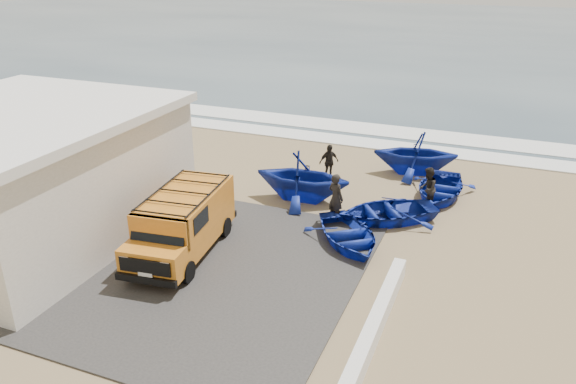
% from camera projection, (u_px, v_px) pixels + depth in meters
% --- Properties ---
extents(ground, '(160.00, 160.00, 0.00)m').
position_uv_depth(ground, '(250.00, 245.00, 18.69)').
color(ground, '#8E7752').
extents(slab, '(12.00, 10.00, 0.05)m').
position_uv_depth(slab, '(165.00, 261.00, 17.66)').
color(slab, '#3B3936').
rests_on(slab, ground).
extents(ocean, '(180.00, 88.00, 0.01)m').
position_uv_depth(ocean, '(453.00, 35.00, 66.46)').
color(ocean, '#385166').
rests_on(ocean, ground).
extents(surf_line, '(180.00, 1.60, 0.06)m').
position_uv_depth(surf_line, '(350.00, 141.00, 28.92)').
color(surf_line, white).
rests_on(surf_line, ground).
extents(surf_wash, '(180.00, 2.20, 0.04)m').
position_uv_depth(surf_wash, '(363.00, 128.00, 31.05)').
color(surf_wash, white).
rests_on(surf_wash, ground).
extents(building, '(8.40, 9.40, 4.30)m').
position_uv_depth(building, '(19.00, 174.00, 18.71)').
color(building, silver).
rests_on(building, ground).
extents(parapet, '(0.35, 6.00, 0.55)m').
position_uv_depth(parapet, '(376.00, 323.00, 14.31)').
color(parapet, silver).
rests_on(parapet, ground).
extents(van, '(2.41, 4.98, 2.06)m').
position_uv_depth(van, '(183.00, 221.00, 17.84)').
color(van, orange).
rests_on(van, ground).
extents(boat_near_left, '(4.00, 4.19, 0.71)m').
position_uv_depth(boat_near_left, '(348.00, 235.00, 18.61)').
color(boat_near_left, '#142B9F').
rests_on(boat_near_left, ground).
extents(boat_near_right, '(4.46, 4.18, 0.75)m').
position_uv_depth(boat_near_right, '(387.00, 211.00, 20.25)').
color(boat_near_right, '#142B9F').
rests_on(boat_near_right, ground).
extents(boat_mid_left, '(3.86, 3.37, 1.97)m').
position_uv_depth(boat_mid_left, '(302.00, 176.00, 21.76)').
color(boat_mid_left, '#142B9F').
rests_on(boat_mid_left, ground).
extents(boat_mid_right, '(2.68, 3.69, 0.75)m').
position_uv_depth(boat_mid_right, '(440.00, 188.00, 22.21)').
color(boat_mid_right, '#142B9F').
rests_on(boat_mid_right, ground).
extents(boat_far_left, '(4.16, 3.78, 1.89)m').
position_uv_depth(boat_far_left, '(416.00, 153.00, 24.42)').
color(boat_far_left, '#142B9F').
rests_on(boat_far_left, ground).
extents(fisherman_front, '(0.79, 0.69, 1.81)m').
position_uv_depth(fisherman_front, '(336.00, 198.00, 20.04)').
color(fisherman_front, black).
rests_on(fisherman_front, ground).
extents(fisherman_middle, '(0.63, 0.81, 1.65)m').
position_uv_depth(fisherman_middle, '(427.00, 189.00, 21.03)').
color(fisherman_middle, black).
rests_on(fisherman_middle, ground).
extents(fisherman_back, '(0.89, 0.92, 1.55)m').
position_uv_depth(fisherman_back, '(329.00, 162.00, 23.83)').
color(fisherman_back, black).
rests_on(fisherman_back, ground).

